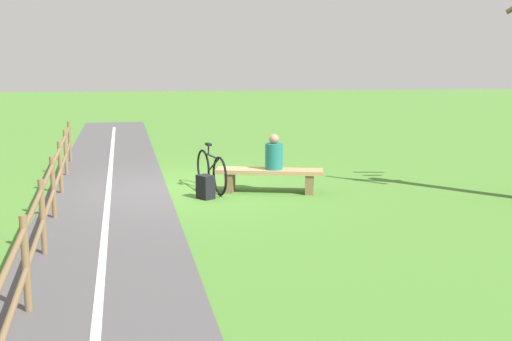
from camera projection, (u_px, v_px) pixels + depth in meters
name	position (u px, v px, depth m)	size (l,w,h in m)	color
ground_plane	(178.00, 189.00, 12.55)	(80.00, 80.00, 0.00)	#477A2D
paved_path	(103.00, 250.00, 8.52)	(2.33, 36.00, 0.02)	#4C494C
path_centre_line	(103.00, 249.00, 8.52)	(0.10, 32.00, 0.00)	silver
bench	(269.00, 176.00, 12.21)	(2.15, 0.93, 0.46)	#A88456
person_seated	(274.00, 154.00, 12.13)	(0.41, 0.41, 0.69)	#1E6B66
bicycle	(211.00, 171.00, 12.40)	(0.54, 1.72, 0.93)	black
backpack	(206.00, 187.00, 11.68)	(0.37, 0.39, 0.45)	black
fence_roadside	(53.00, 182.00, 10.14)	(1.62, 11.92, 1.03)	brown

